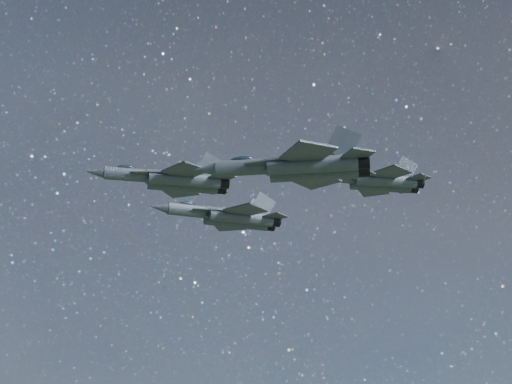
{
  "coord_description": "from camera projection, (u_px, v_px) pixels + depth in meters",
  "views": [
    {
      "loc": [
        3.87,
        -82.2,
        124.81
      ],
      "look_at": [
        -0.78,
        -1.97,
        153.62
      ],
      "focal_mm": 50.0,
      "sensor_mm": 36.0,
      "label": 1
    }
  ],
  "objects": [
    {
      "name": "jet_lead",
      "position": [
        172.0,
        180.0,
        87.0
      ],
      "size": [
        18.27,
        12.37,
        4.6
      ],
      "rotation": [
        0.0,
        0.0,
        0.27
      ],
      "color": "#363D43"
    },
    {
      "name": "jet_slot",
      "position": [
        373.0,
        181.0,
        83.57
      ],
      "size": [
        15.4,
        10.5,
        3.87
      ],
      "rotation": [
        0.0,
        0.0,
        0.24
      ],
      "color": "#363D43"
    },
    {
      "name": "jet_right",
      "position": [
        299.0,
        167.0,
        72.55
      ],
      "size": [
        19.05,
        13.38,
        4.81
      ],
      "rotation": [
        0.0,
        0.0,
        -0.09
      ],
      "color": "#363D43"
    },
    {
      "name": "jet_left",
      "position": [
        228.0,
        217.0,
        99.69
      ],
      "size": [
        19.04,
        12.53,
        4.88
      ],
      "rotation": [
        0.0,
        0.0,
        0.41
      ],
      "color": "#363D43"
    }
  ]
}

